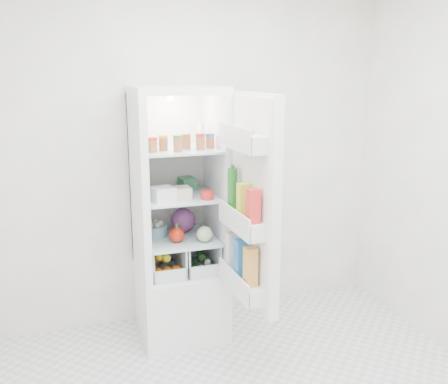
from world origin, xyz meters
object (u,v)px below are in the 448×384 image
object	(u,v)px
red_cabbage	(183,220)
fridge_door	(251,207)
mushroom_bowl	(155,231)
refrigerator	(178,245)

from	to	relation	value
red_cabbage	fridge_door	xyz separation A→B (m)	(0.26, -0.68, 0.26)
red_cabbage	mushroom_bowl	xyz separation A→B (m)	(-0.21, -0.03, -0.05)
refrigerator	mushroom_bowl	distance (m)	0.21
refrigerator	red_cabbage	distance (m)	0.18
fridge_door	red_cabbage	bearing A→B (deg)	19.08
mushroom_bowl	fridge_door	size ratio (longest dim) A/B	0.13
red_cabbage	mushroom_bowl	size ratio (longest dim) A/B	1.06
red_cabbage	refrigerator	bearing A→B (deg)	-137.58
red_cabbage	mushroom_bowl	bearing A→B (deg)	-172.39
mushroom_bowl	red_cabbage	bearing A→B (deg)	7.61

